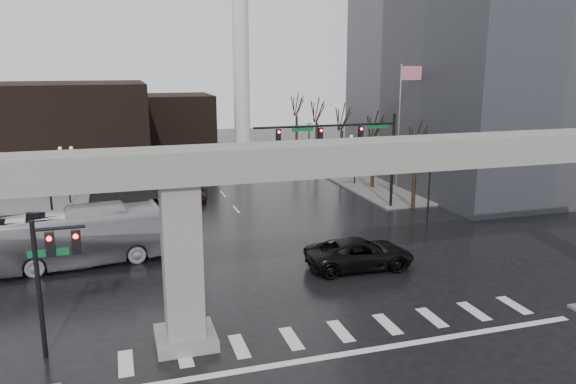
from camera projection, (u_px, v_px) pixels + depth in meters
name	position (u px, v px, depth m)	size (l,w,h in m)	color
ground	(333.00, 322.00, 26.91)	(160.00, 160.00, 0.00)	black
sidewalk_ne	(423.00, 164.00, 67.89)	(28.00, 36.00, 0.15)	slate
elevated_guideway	(361.00, 180.00, 25.72)	(48.00, 2.60, 8.70)	gray
building_far_left	(70.00, 130.00, 60.81)	(16.00, 14.00, 10.00)	black
building_far_mid	(173.00, 125.00, 73.80)	(10.00, 10.00, 8.00)	black
smokestack	(241.00, 52.00, 68.41)	(3.60, 3.60, 30.00)	silver
signal_mast_arm	(351.00, 142.00, 45.67)	(12.12, 0.43, 8.00)	black
signal_left_pole	(51.00, 265.00, 22.92)	(2.30, 0.30, 6.00)	black
flagpole_assembly	(402.00, 115.00, 50.09)	(2.06, 0.12, 12.00)	silver
lamp_right_0	(430.00, 178.00, 43.05)	(1.22, 0.32, 5.11)	black
lamp_right_1	(355.00, 151.00, 56.07)	(1.22, 0.32, 5.11)	black
lamp_right_2	(309.00, 134.00, 69.09)	(1.22, 0.32, 5.11)	black
lamp_left_0	(51.00, 204.00, 35.25)	(1.22, 0.32, 5.11)	black
lamp_left_1	(67.00, 165.00, 48.28)	(1.22, 0.32, 5.11)	black
lamp_left_2	(76.00, 143.00, 61.30)	(1.22, 0.32, 5.11)	black
tree_right_0	(415.00, 176.00, 47.23)	(1.09, 1.58, 7.50)	black
tree_right_1	(373.00, 160.00, 54.66)	(1.09, 1.61, 7.67)	black
tree_right_2	(342.00, 147.00, 62.09)	(1.10, 1.63, 7.85)	black
tree_right_3	(317.00, 138.00, 69.52)	(1.11, 1.66, 8.02)	black
tree_right_4	(297.00, 130.00, 76.94)	(1.12, 1.69, 8.19)	black
pickup_truck	(360.00, 254.00, 33.76)	(3.02, 6.55, 1.82)	black
city_bus	(76.00, 237.00, 34.17)	(2.96, 12.66, 3.53)	#AFAEB3
far_car	(196.00, 191.00, 50.62)	(1.94, 4.81, 1.64)	black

